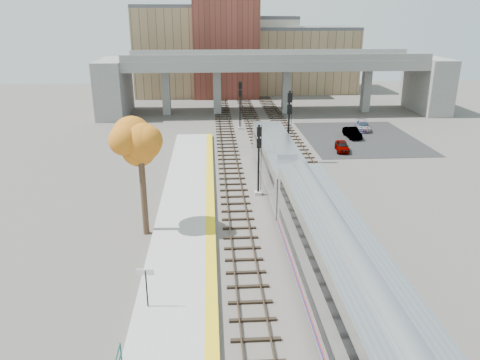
{
  "coord_description": "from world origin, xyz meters",
  "views": [
    {
      "loc": [
        -5.2,
        -29.32,
        15.22
      ],
      "look_at": [
        -2.9,
        6.06,
        2.5
      ],
      "focal_mm": 35.0,
      "sensor_mm": 36.0,
      "label": 1
    }
  ],
  "objects_px": {
    "coach": "(348,296)",
    "car_a": "(342,146)",
    "signal_mast_far": "(240,107)",
    "signal_mast_mid": "(289,127)",
    "car_b": "(352,133)",
    "locomotive": "(278,161)",
    "signal_mast_near": "(259,163)",
    "tree": "(140,148)",
    "car_c": "(363,126)"
  },
  "relations": [
    {
      "from": "signal_mast_mid",
      "to": "car_a",
      "type": "xyz_separation_m",
      "value": [
        7.0,
        3.84,
        -3.27
      ]
    },
    {
      "from": "tree",
      "to": "car_c",
      "type": "height_order",
      "value": "tree"
    },
    {
      "from": "coach",
      "to": "signal_mast_far",
      "type": "height_order",
      "value": "signal_mast_far"
    },
    {
      "from": "signal_mast_near",
      "to": "tree",
      "type": "bearing_deg",
      "value": -141.56
    },
    {
      "from": "car_b",
      "to": "coach",
      "type": "bearing_deg",
      "value": -110.32
    },
    {
      "from": "coach",
      "to": "tree",
      "type": "relative_size",
      "value": 2.87
    },
    {
      "from": "signal_mast_mid",
      "to": "car_c",
      "type": "bearing_deg",
      "value": 47.43
    },
    {
      "from": "coach",
      "to": "car_b",
      "type": "bearing_deg",
      "value": 73.0
    },
    {
      "from": "signal_mast_mid",
      "to": "signal_mast_far",
      "type": "relative_size",
      "value": 1.17
    },
    {
      "from": "coach",
      "to": "signal_mast_mid",
      "type": "xyz_separation_m",
      "value": [
        2.0,
        29.29,
        1.13
      ]
    },
    {
      "from": "locomotive",
      "to": "car_b",
      "type": "xyz_separation_m",
      "value": [
        11.96,
        16.5,
        -1.59
      ]
    },
    {
      "from": "signal_mast_mid",
      "to": "car_a",
      "type": "height_order",
      "value": "signal_mast_mid"
    },
    {
      "from": "signal_mast_far",
      "to": "tree",
      "type": "height_order",
      "value": "tree"
    },
    {
      "from": "tree",
      "to": "car_c",
      "type": "bearing_deg",
      "value": 49.53
    },
    {
      "from": "signal_mast_far",
      "to": "car_c",
      "type": "bearing_deg",
      "value": -6.32
    },
    {
      "from": "coach",
      "to": "signal_mast_far",
      "type": "relative_size",
      "value": 3.81
    },
    {
      "from": "signal_mast_far",
      "to": "tree",
      "type": "distance_m",
      "value": 33.27
    },
    {
      "from": "signal_mast_near",
      "to": "tree",
      "type": "height_order",
      "value": "tree"
    },
    {
      "from": "signal_mast_far",
      "to": "car_a",
      "type": "relative_size",
      "value": 1.84
    },
    {
      "from": "signal_mast_near",
      "to": "signal_mast_mid",
      "type": "bearing_deg",
      "value": 66.07
    },
    {
      "from": "signal_mast_far",
      "to": "car_b",
      "type": "height_order",
      "value": "signal_mast_far"
    },
    {
      "from": "locomotive",
      "to": "tree",
      "type": "bearing_deg",
      "value": -138.85
    },
    {
      "from": "car_a",
      "to": "car_b",
      "type": "bearing_deg",
      "value": 71.53
    },
    {
      "from": "locomotive",
      "to": "signal_mast_mid",
      "type": "relative_size",
      "value": 2.48
    },
    {
      "from": "car_b",
      "to": "car_c",
      "type": "xyz_separation_m",
      "value": [
        2.64,
        3.9,
        -0.03
      ]
    },
    {
      "from": "signal_mast_near",
      "to": "signal_mast_far",
      "type": "height_order",
      "value": "signal_mast_far"
    },
    {
      "from": "locomotive",
      "to": "car_c",
      "type": "xyz_separation_m",
      "value": [
        14.6,
        20.4,
        -1.62
      ]
    },
    {
      "from": "car_c",
      "to": "coach",
      "type": "bearing_deg",
      "value": -98.35
    },
    {
      "from": "signal_mast_mid",
      "to": "car_a",
      "type": "distance_m",
      "value": 8.63
    },
    {
      "from": "signal_mast_mid",
      "to": "car_b",
      "type": "xyz_separation_m",
      "value": [
        9.96,
        9.82,
        -3.23
      ]
    },
    {
      "from": "locomotive",
      "to": "tree",
      "type": "height_order",
      "value": "tree"
    },
    {
      "from": "car_a",
      "to": "car_c",
      "type": "relative_size",
      "value": 0.84
    },
    {
      "from": "locomotive",
      "to": "signal_mast_far",
      "type": "bearing_deg",
      "value": 95.39
    },
    {
      "from": "signal_mast_far",
      "to": "car_c",
      "type": "relative_size",
      "value": 1.54
    },
    {
      "from": "car_a",
      "to": "car_b",
      "type": "relative_size",
      "value": 0.91
    },
    {
      "from": "signal_mast_near",
      "to": "car_a",
      "type": "height_order",
      "value": "signal_mast_near"
    },
    {
      "from": "signal_mast_mid",
      "to": "signal_mast_far",
      "type": "distance_m",
      "value": 16.11
    },
    {
      "from": "locomotive",
      "to": "coach",
      "type": "height_order",
      "value": "coach"
    },
    {
      "from": "car_b",
      "to": "car_c",
      "type": "distance_m",
      "value": 4.71
    },
    {
      "from": "car_b",
      "to": "car_c",
      "type": "bearing_deg",
      "value": 52.55
    },
    {
      "from": "signal_mast_far",
      "to": "tree",
      "type": "bearing_deg",
      "value": -105.64
    },
    {
      "from": "car_a",
      "to": "tree",
      "type": "bearing_deg",
      "value": -126.94
    },
    {
      "from": "coach",
      "to": "car_a",
      "type": "bearing_deg",
      "value": 74.8
    },
    {
      "from": "locomotive",
      "to": "signal_mast_mid",
      "type": "bearing_deg",
      "value": 73.34
    },
    {
      "from": "signal_mast_mid",
      "to": "car_b",
      "type": "bearing_deg",
      "value": 44.6
    },
    {
      "from": "signal_mast_far",
      "to": "car_a",
      "type": "xyz_separation_m",
      "value": [
        11.1,
        -11.72,
        -2.51
      ]
    },
    {
      "from": "tree",
      "to": "car_c",
      "type": "relative_size",
      "value": 2.05
    },
    {
      "from": "locomotive",
      "to": "car_b",
      "type": "relative_size",
      "value": 4.84
    },
    {
      "from": "coach",
      "to": "signal_mast_near",
      "type": "distance_m",
      "value": 20.16
    },
    {
      "from": "coach",
      "to": "tree",
      "type": "xyz_separation_m",
      "value": [
        -11.03,
        12.97,
        3.66
      ]
    }
  ]
}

